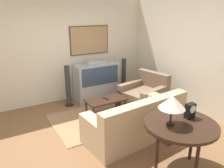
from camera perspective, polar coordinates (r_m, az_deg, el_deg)
ground_plane at (r=4.48m, az=-4.76°, el=-13.15°), size 12.00×12.00×0.00m
wall_back at (r=5.90m, az=-14.22°, el=8.27°), size 12.00×0.10×2.70m
wall_right at (r=5.57m, az=20.12°, el=7.09°), size 0.06×12.00×2.70m
area_rug at (r=5.13m, az=-2.26°, el=-8.61°), size 2.30×1.53×0.01m
tv at (r=6.06m, az=-4.12°, el=0.82°), size 1.18×0.53×1.08m
couch at (r=4.27m, az=6.38°, el=-10.07°), size 2.01×1.00×0.85m
armchair at (r=5.68m, az=8.40°, el=-3.00°), size 1.17×1.12×0.84m
coffee_table at (r=5.08m, az=-1.66°, el=-4.45°), size 0.91×0.49×0.41m
console_table at (r=3.40m, az=17.47°, el=-10.72°), size 1.07×1.07×0.80m
table_lamp at (r=3.15m, az=15.46°, el=-4.67°), size 0.37×0.37×0.44m
mantel_clock at (r=3.51m, az=19.74°, el=-6.58°), size 0.15×0.10×0.23m
remote at (r=5.07m, az=-1.78°, el=-3.76°), size 0.10×0.17×0.02m
speaker_tower_left at (r=5.67m, az=-11.41°, el=-0.81°), size 0.22×0.22×1.06m
speaker_tower_right at (r=6.40m, az=3.06°, el=1.75°), size 0.22×0.22×1.06m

